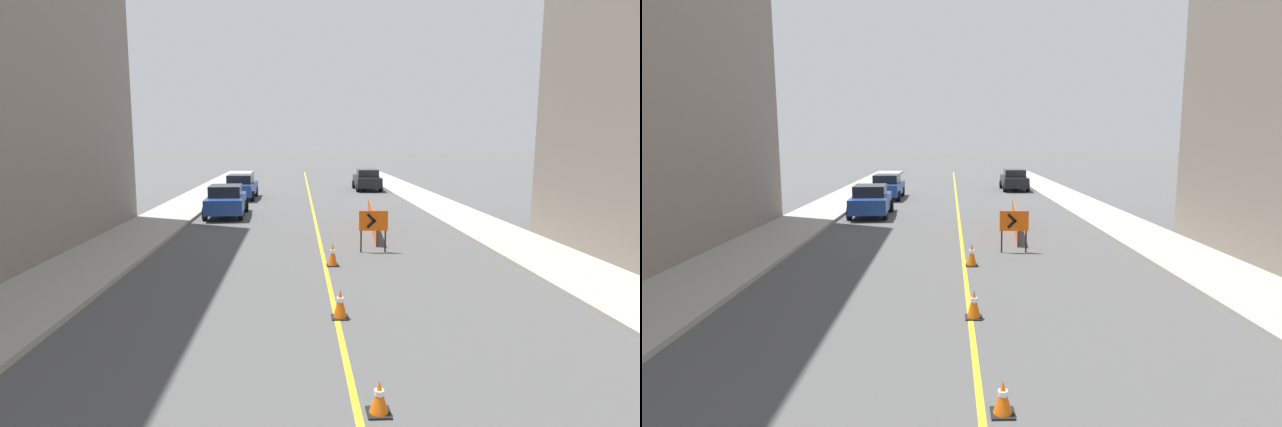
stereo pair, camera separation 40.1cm
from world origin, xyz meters
TOP-DOWN VIEW (x-y plane):
  - lane_stripe at (0.00, 32.41)m, footprint 0.12×64.82m
  - sidewalk_left at (-7.27, 32.41)m, footprint 2.82×64.82m
  - sidewalk_right at (7.27, 32.41)m, footprint 2.82×64.82m
  - traffic_cone_third at (0.30, 13.24)m, footprint 0.35×0.35m
  - traffic_cone_fourth at (0.08, 17.12)m, footprint 0.37×0.37m
  - traffic_cone_fifth at (0.23, 21.65)m, footprint 0.37×0.37m
  - arrow_barricade_primary at (1.77, 23.44)m, footprint 0.99×0.12m
  - safety_mesh_fence at (2.31, 27.27)m, footprint 0.61×6.07m
  - parked_car_curb_near at (-4.44, 31.80)m, footprint 2.02×4.39m
  - parked_car_curb_mid at (-4.51, 39.08)m, footprint 1.94×4.34m
  - parked_car_curb_far at (4.45, 44.23)m, footprint 1.95×4.35m

SIDE VIEW (x-z plane):
  - lane_stripe at x=0.00m, z-range 0.00..0.01m
  - sidewalk_left at x=-7.27m, z-range 0.00..0.14m
  - sidewalk_right at x=7.27m, z-range 0.00..0.14m
  - traffic_cone_third at x=0.30m, z-range 0.00..0.51m
  - traffic_cone_fourth at x=0.08m, z-range 0.00..0.65m
  - traffic_cone_fifth at x=0.23m, z-range 0.00..0.71m
  - safety_mesh_fence at x=2.31m, z-range 0.00..1.03m
  - parked_car_curb_near at x=-4.44m, z-range 0.00..1.59m
  - parked_car_curb_mid at x=-4.51m, z-range 0.00..1.59m
  - parked_car_curb_far at x=4.45m, z-range 0.00..1.59m
  - arrow_barricade_primary at x=1.77m, z-range 0.31..1.77m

